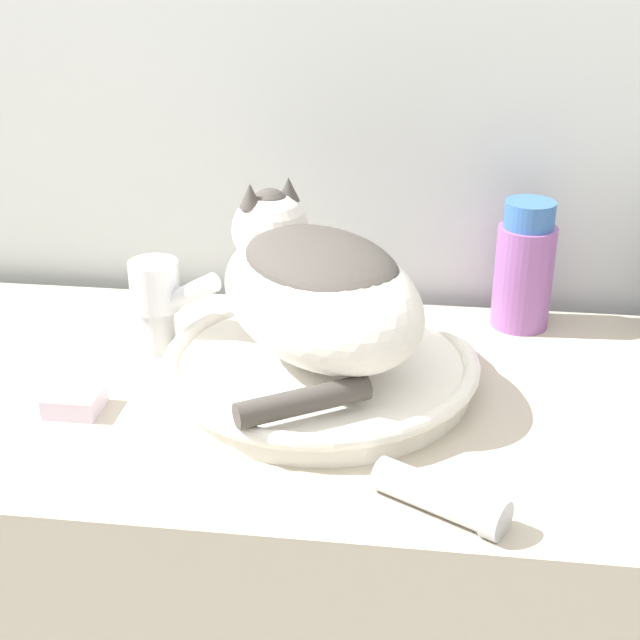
{
  "coord_description": "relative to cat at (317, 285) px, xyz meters",
  "views": [
    {
      "loc": [
        0.12,
        -0.64,
        1.42
      ],
      "look_at": [
        0.0,
        0.28,
        0.98
      ],
      "focal_mm": 50.0,
      "sensor_mm": 36.0,
      "label": 1
    }
  ],
  "objects": [
    {
      "name": "mouthwash_bottle",
      "position": [
        0.26,
        0.19,
        -0.04
      ],
      "size": [
        0.08,
        0.08,
        0.18
      ],
      "color": "#93569E",
      "rests_on": "vanity_counter"
    },
    {
      "name": "cat",
      "position": [
        0.0,
        0.0,
        0.0
      ],
      "size": [
        0.34,
        0.37,
        0.18
      ],
      "rotation": [
        0.0,
        0.0,
        2.24
      ],
      "color": "silver",
      "rests_on": "sink_basin"
    },
    {
      "name": "wall_back",
      "position": [
        0.01,
        0.3,
        0.18
      ],
      "size": [
        8.0,
        0.05,
        2.4
      ],
      "color": "silver",
      "rests_on": "ground_plane"
    },
    {
      "name": "soap_bar",
      "position": [
        -0.27,
        -0.11,
        -0.11
      ],
      "size": [
        0.06,
        0.05,
        0.02
      ],
      "color": "silver",
      "rests_on": "vanity_counter"
    },
    {
      "name": "cream_tube",
      "position": [
        0.15,
        -0.24,
        -0.11
      ],
      "size": [
        0.14,
        0.1,
        0.04
      ],
      "rotation": [
        0.0,
        0.0,
        -0.5
      ],
      "color": "silver",
      "rests_on": "vanity_counter"
    },
    {
      "name": "faucet",
      "position": [
        -0.21,
        0.05,
        -0.05
      ],
      "size": [
        0.12,
        0.07,
        0.12
      ],
      "rotation": [
        0.0,
        0.0,
        -0.27
      ],
      "color": "silver",
      "rests_on": "vanity_counter"
    },
    {
      "name": "sink_basin",
      "position": [
        0.01,
        -0.01,
        -0.1
      ],
      "size": [
        0.38,
        0.38,
        0.04
      ],
      "color": "white",
      "rests_on": "vanity_counter"
    }
  ]
}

